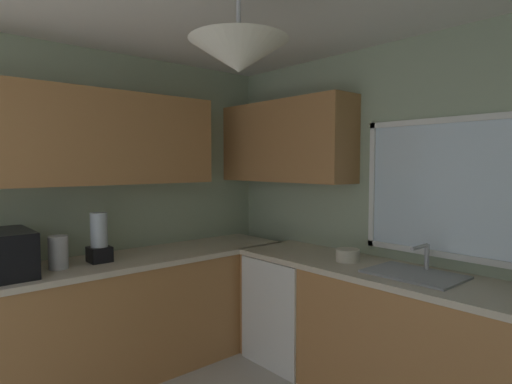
{
  "coord_description": "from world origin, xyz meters",
  "views": [
    {
      "loc": [
        1.46,
        -1.18,
        1.61
      ],
      "look_at": [
        -0.62,
        0.64,
        1.42
      ],
      "focal_mm": 29.67,
      "sensor_mm": 36.0,
      "label": 1
    }
  ],
  "objects": [
    {
      "name": "room_shell",
      "position": [
        -0.38,
        0.42,
        1.7
      ],
      "size": [
        3.87,
        3.4,
        2.56
      ],
      "color": "#9EAD8E",
      "rests_on": "ground_plane"
    },
    {
      "name": "counter_run_left",
      "position": [
        -1.57,
        0.0,
        0.45
      ],
      "size": [
        0.65,
        3.01,
        0.9
      ],
      "color": "#AD7542",
      "rests_on": "ground_plane"
    },
    {
      "name": "counter_run_back",
      "position": [
        0.21,
        1.33,
        0.45
      ],
      "size": [
        2.96,
        0.65,
        0.9
      ],
      "color": "#AD7542",
      "rests_on": "ground_plane"
    },
    {
      "name": "dishwasher",
      "position": [
        -0.91,
        1.3,
        0.43
      ],
      "size": [
        0.6,
        0.6,
        0.85
      ],
      "primitive_type": "cube",
      "color": "white",
      "rests_on": "ground_plane"
    },
    {
      "name": "kettle",
      "position": [
        -1.55,
        -0.33,
        1.01
      ],
      "size": [
        0.13,
        0.13,
        0.22
      ],
      "primitive_type": "cylinder",
      "color": "#B7B7BC",
      "rests_on": "counter_run_left"
    },
    {
      "name": "sink_assembly",
      "position": [
        0.13,
        1.34,
        0.91
      ],
      "size": [
        0.57,
        0.4,
        0.19
      ],
      "color": "#9EA0A5",
      "rests_on": "counter_run_back"
    },
    {
      "name": "bowl",
      "position": [
        -0.39,
        1.33,
        0.94
      ],
      "size": [
        0.17,
        0.17,
        0.09
      ],
      "primitive_type": "cylinder",
      "color": "beige",
      "rests_on": "counter_run_back"
    },
    {
      "name": "blender_appliance",
      "position": [
        -1.57,
        -0.04,
        1.06
      ],
      "size": [
        0.15,
        0.15,
        0.36
      ],
      "color": "black",
      "rests_on": "counter_run_left"
    }
  ]
}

